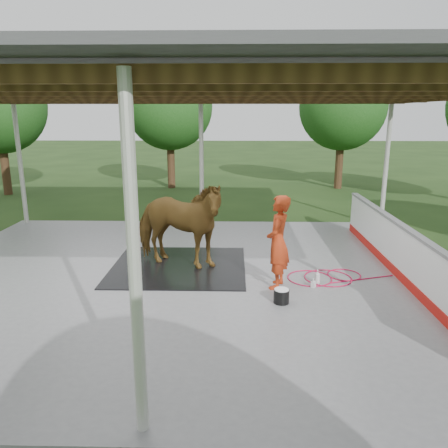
{
  "coord_description": "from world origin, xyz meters",
  "views": [
    {
      "loc": [
        1.01,
        -8.87,
        3.48
      ],
      "look_at": [
        0.81,
        -0.22,
        1.29
      ],
      "focal_mm": 35.0,
      "sensor_mm": 36.0,
      "label": 1
    }
  ],
  "objects_px": {
    "dasher_board": "(403,254)",
    "horse": "(178,224)",
    "handler": "(278,242)",
    "wash_bucket": "(281,296)"
  },
  "relations": [
    {
      "from": "dasher_board",
      "to": "horse",
      "type": "distance_m",
      "value": 4.92
    },
    {
      "from": "horse",
      "to": "handler",
      "type": "xyz_separation_m",
      "value": [
        2.15,
        -1.15,
        -0.07
      ]
    },
    {
      "from": "dasher_board",
      "to": "handler",
      "type": "relative_size",
      "value": 4.22
    },
    {
      "from": "horse",
      "to": "wash_bucket",
      "type": "height_order",
      "value": "horse"
    },
    {
      "from": "handler",
      "to": "wash_bucket",
      "type": "bearing_deg",
      "value": 16.37
    },
    {
      "from": "dasher_board",
      "to": "wash_bucket",
      "type": "bearing_deg",
      "value": -154.1
    },
    {
      "from": "dasher_board",
      "to": "handler",
      "type": "bearing_deg",
      "value": -169.06
    },
    {
      "from": "horse",
      "to": "handler",
      "type": "relative_size",
      "value": 1.24
    },
    {
      "from": "handler",
      "to": "wash_bucket",
      "type": "relative_size",
      "value": 6.47
    },
    {
      "from": "dasher_board",
      "to": "wash_bucket",
      "type": "xyz_separation_m",
      "value": [
        -2.69,
        -1.31,
        -0.4
      ]
    }
  ]
}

